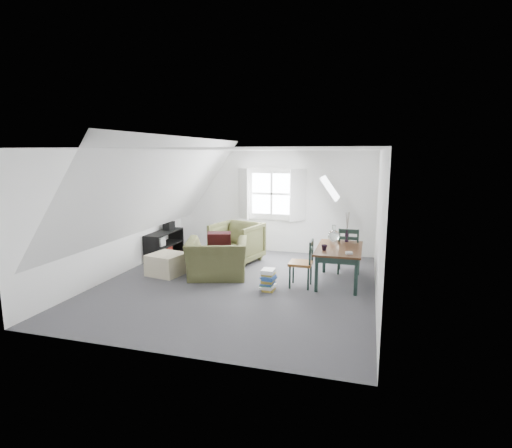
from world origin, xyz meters
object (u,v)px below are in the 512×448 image
(dining_chair_near, at_px, (303,263))
(armchair_near, at_px, (217,277))
(dining_table, at_px, (339,252))
(media_shelf, at_px, (164,246))
(dining_chair_far, at_px, (348,250))
(ottoman, at_px, (167,264))
(armchair_far, at_px, (237,262))
(magazine_stack, at_px, (268,280))

(dining_chair_near, bearing_deg, armchair_near, -84.84)
(dining_table, bearing_deg, media_shelf, 167.93)
(media_shelf, bearing_deg, dining_chair_far, 0.94)
(ottoman, bearing_deg, dining_chair_near, -0.01)
(dining_table, height_order, dining_chair_near, dining_chair_near)
(armchair_far, xyz_separation_m, magazine_stack, (1.15, -1.65, 0.19))
(dining_chair_far, xyz_separation_m, media_shelf, (-4.24, 0.06, -0.22))
(dining_table, relative_size, dining_chair_near, 1.57)
(armchair_near, distance_m, media_shelf, 2.08)
(armchair_near, height_order, armchair_far, armchair_far)
(armchair_near, bearing_deg, media_shelf, -47.86)
(dining_chair_far, bearing_deg, armchair_near, 35.82)
(dining_chair_far, relative_size, dining_chair_near, 1.08)
(armchair_near, relative_size, ottoman, 1.82)
(media_shelf, height_order, magazine_stack, media_shelf)
(ottoman, distance_m, magazine_stack, 2.25)
(armchair_near, distance_m, dining_chair_near, 1.78)
(armchair_far, bearing_deg, armchair_near, -76.52)
(ottoman, xyz_separation_m, dining_table, (3.40, 0.41, 0.38))
(ottoman, height_order, dining_chair_far, dining_chair_far)
(armchair_far, xyz_separation_m, dining_table, (2.33, -0.88, 0.60))
(armchair_near, xyz_separation_m, dining_chair_near, (1.72, -0.10, 0.46))
(ottoman, xyz_separation_m, dining_chair_near, (2.78, -0.00, 0.24))
(armchair_near, bearing_deg, dining_table, 170.79)
(dining_table, distance_m, dining_chair_far, 0.72)
(ottoman, bearing_deg, dining_table, 6.81)
(dining_chair_near, xyz_separation_m, magazine_stack, (-0.56, -0.36, -0.27))
(dining_chair_far, distance_m, media_shelf, 4.25)
(ottoman, relative_size, media_shelf, 0.53)
(ottoman, bearing_deg, armchair_far, 50.11)
(ottoman, bearing_deg, magazine_stack, -9.35)
(armchair_near, bearing_deg, dining_chair_far, -174.66)
(armchair_near, bearing_deg, magazine_stack, 141.63)
(armchair_near, xyz_separation_m, armchair_far, (0.01, 1.19, 0.00))
(armchair_near, relative_size, magazine_stack, 3.03)
(magazine_stack, bearing_deg, dining_chair_near, 33.18)
(armchair_far, relative_size, dining_chair_far, 1.04)
(dining_chair_near, bearing_deg, ottoman, -81.65)
(armchair_near, distance_m, ottoman, 1.08)
(dining_table, xyz_separation_m, magazine_stack, (-1.18, -0.77, -0.41))
(dining_chair_near, bearing_deg, magazine_stack, -48.46)
(dining_table, height_order, media_shelf, dining_table)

